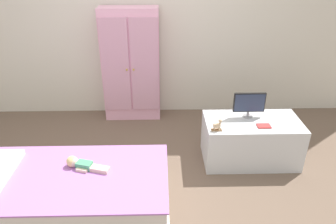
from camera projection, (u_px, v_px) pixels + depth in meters
The scene contains 9 objects.
ground_plane at pixel (135, 186), 2.98m from camera, with size 10.00×10.00×0.02m, color brown.
back_wall at pixel (139, 8), 3.75m from camera, with size 6.40×0.05×2.70m, color silver.
bed at pixel (71, 189), 2.71m from camera, with size 1.67×0.91×0.29m.
doll at pixel (80, 164), 2.73m from camera, with size 0.39×0.18×0.10m.
wardrobe at pixel (131, 65), 3.89m from camera, with size 0.69×0.30×1.39m.
tv_stand at pixel (250, 140), 3.24m from camera, with size 0.95×0.51×0.46m, color silver.
tv_monitor at pixel (249, 103), 3.14m from camera, with size 0.31×0.10×0.26m.
rocking_horse_toy at pixel (218, 125), 2.95m from camera, with size 0.10×0.04×0.12m.
book_red at pixel (264, 126), 3.03m from camera, with size 0.13×0.08×0.01m, color #CC3838.
Camera 1 is at (0.25, -2.34, 1.97)m, focal length 33.94 mm.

